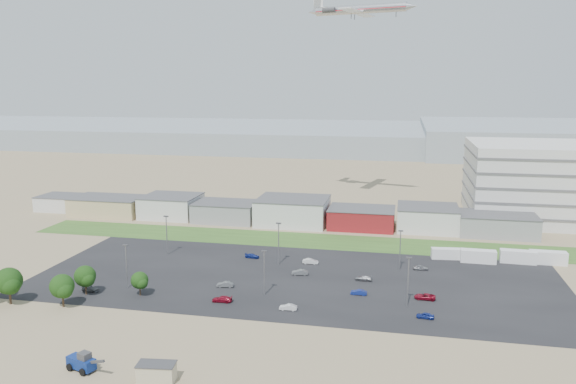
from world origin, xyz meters
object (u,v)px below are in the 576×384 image
(airliner, at_px, (360,9))
(parked_car_4, at_px, (225,284))
(parked_car_12, at_px, (363,278))
(parked_car_8, at_px, (421,268))
(portable_shed, at_px, (157,372))
(telehandler, at_px, (81,361))
(parked_car_13, at_px, (288,307))
(parked_car_0, at_px, (425,297))
(parked_car_6, at_px, (252,256))
(parked_car_3, at_px, (222,299))
(parked_car_11, at_px, (310,261))
(box_trailer_a, at_px, (446,254))
(parked_car_7, at_px, (300,272))
(parked_car_1, at_px, (359,292))
(parked_car_2, at_px, (425,316))

(airliner, xyz_separation_m, parked_car_4, (-20.32, -95.04, -69.39))
(parked_car_12, bearing_deg, parked_car_8, 130.70)
(portable_shed, distance_m, telehandler, 12.90)
(parked_car_13, bearing_deg, telehandler, -44.53)
(parked_car_0, bearing_deg, parked_car_6, -112.49)
(airliner, bearing_deg, parked_car_8, -59.75)
(portable_shed, relative_size, telehandler, 0.75)
(airliner, height_order, parked_car_6, airliner)
(parked_car_3, xyz_separation_m, parked_car_13, (14.11, -1.36, -0.03))
(parked_car_8, bearing_deg, parked_car_13, 133.21)
(portable_shed, xyz_separation_m, parked_car_11, (13.16, 60.34, -0.81))
(parked_car_0, bearing_deg, parked_car_4, -85.21)
(box_trailer_a, xyz_separation_m, parked_car_6, (-48.63, -9.56, -0.82))
(portable_shed, distance_m, parked_car_4, 40.47)
(box_trailer_a, xyz_separation_m, parked_car_12, (-19.38, -20.80, -0.80))
(portable_shed, relative_size, airliner, 0.14)
(airliner, bearing_deg, parked_car_11, -79.83)
(parked_car_6, height_order, parked_car_7, parked_car_7)
(parked_car_13, bearing_deg, parked_car_8, 136.37)
(parked_car_6, bearing_deg, telehandler, 176.42)
(portable_shed, xyz_separation_m, parked_car_3, (-0.41, 31.98, -0.84))
(parked_car_7, bearing_deg, portable_shed, -19.87)
(box_trailer_a, relative_size, parked_car_1, 2.09)
(telehandler, relative_size, parked_car_0, 1.77)
(parked_car_7, xyz_separation_m, parked_car_8, (27.76, 9.41, -0.04))
(portable_shed, distance_m, parked_car_8, 72.95)
(portable_shed, bearing_deg, parked_car_12, 54.88)
(parked_car_1, bearing_deg, parked_car_12, 179.93)
(parked_car_1, xyz_separation_m, parked_car_7, (-14.56, 9.97, 0.06))
(parked_car_7, bearing_deg, parked_car_2, 48.22)
(telehandler, relative_size, parked_car_12, 1.98)
(parked_car_2, height_order, parked_car_11, parked_car_11)
(airliner, relative_size, parked_car_4, 10.93)
(parked_car_11, bearing_deg, parked_car_4, 141.40)
(box_trailer_a, height_order, parked_car_7, box_trailer_a)
(parked_car_1, xyz_separation_m, parked_car_3, (-27.08, -9.71, 0.03))
(box_trailer_a, bearing_deg, telehandler, -135.74)
(airliner, height_order, parked_car_13, airliner)
(parked_car_0, bearing_deg, box_trailer_a, 171.20)
(parked_car_12, bearing_deg, parked_car_6, -108.95)
(parked_car_2, bearing_deg, parked_car_12, -137.08)
(parked_car_4, height_order, parked_car_6, parked_car_4)
(parked_car_0, xyz_separation_m, parked_car_13, (-26.59, -11.30, -0.02))
(parked_car_4, distance_m, parked_car_7, 18.45)
(box_trailer_a, height_order, parked_car_8, box_trailer_a)
(portable_shed, height_order, parked_car_7, portable_shed)
(parked_car_1, distance_m, parked_car_4, 29.18)
(parked_car_7, distance_m, parked_car_8, 29.32)
(parked_car_0, bearing_deg, portable_shed, -41.13)
(box_trailer_a, xyz_separation_m, parked_car_13, (-32.63, -40.92, -0.78))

